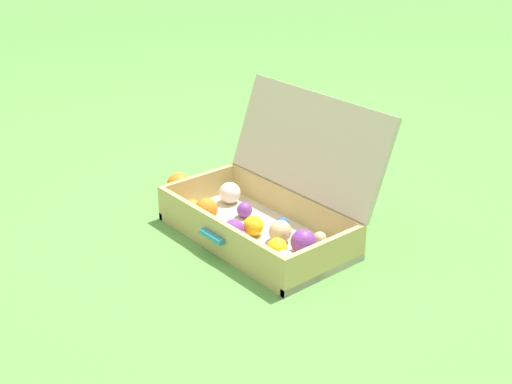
% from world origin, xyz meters
% --- Properties ---
extents(ground_plane, '(16.00, 16.00, 0.00)m').
position_xyz_m(ground_plane, '(0.00, 0.00, 0.00)').
color(ground_plane, '#569342').
extents(open_suitcase, '(0.67, 0.49, 0.45)m').
position_xyz_m(open_suitcase, '(0.02, 0.07, 0.10)').
color(open_suitcase, beige).
rests_on(open_suitcase, ground).
extents(stray_ball_on_grass, '(0.09, 0.09, 0.09)m').
position_xyz_m(stray_ball_on_grass, '(-0.43, 0.02, 0.05)').
color(stray_ball_on_grass, orange).
rests_on(stray_ball_on_grass, ground).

